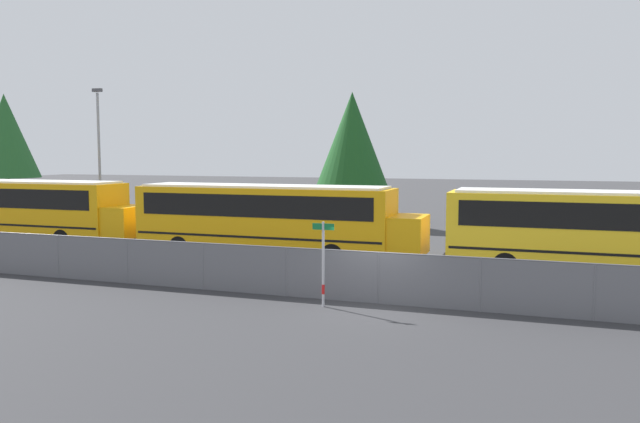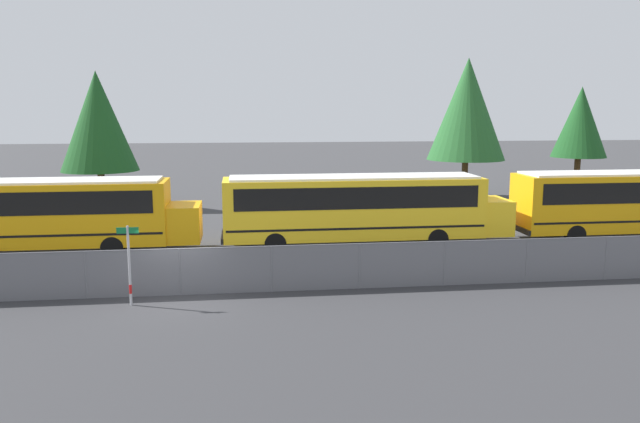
# 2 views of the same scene
# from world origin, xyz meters

# --- Properties ---
(ground_plane) EXTENTS (200.00, 200.00, 0.00)m
(ground_plane) POSITION_xyz_m (0.00, 0.00, 0.00)
(ground_plane) COLOR #38383A
(road_strip) EXTENTS (102.88, 12.00, 0.01)m
(road_strip) POSITION_xyz_m (0.00, -6.00, 0.00)
(road_strip) COLOR #333335
(road_strip) RESTS_ON ground_plane
(fence) EXTENTS (68.95, 0.07, 1.66)m
(fence) POSITION_xyz_m (-0.00, -0.00, 0.85)
(fence) COLOR #9EA0A5
(fence) RESTS_ON ground_plane
(school_bus_1) EXTENTS (13.50, 2.60, 3.32)m
(school_bus_1) POSITION_xyz_m (-6.82, 6.99, 1.96)
(school_bus_1) COLOR orange
(school_bus_1) RESTS_ON ground_plane
(school_bus_2) EXTENTS (13.50, 2.60, 3.32)m
(school_bus_2) POSITION_xyz_m (7.59, 6.92, 1.96)
(school_bus_2) COLOR yellow
(school_bus_2) RESTS_ON ground_plane
(street_sign) EXTENTS (0.70, 0.09, 2.65)m
(street_sign) POSITION_xyz_m (-1.52, -0.95, 1.42)
(street_sign) COLOR #B7B7BC
(street_sign) RESTS_ON ground_plane
(tree_1) EXTENTS (5.46, 5.46, 9.89)m
(tree_1) POSITION_xyz_m (18.01, 21.43, 6.34)
(tree_1) COLOR #51381E
(tree_1) RESTS_ON ground_plane
(tree_2) EXTENTS (3.91, 3.91, 7.97)m
(tree_2) POSITION_xyz_m (26.65, 21.64, 5.40)
(tree_2) COLOR #51381E
(tree_2) RESTS_ON ground_plane
(tree_3) EXTENTS (4.92, 4.92, 8.78)m
(tree_3) POSITION_xyz_m (-6.92, 20.73, 5.57)
(tree_3) COLOR #51381E
(tree_3) RESTS_ON ground_plane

